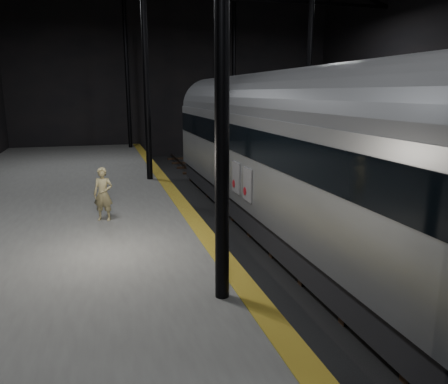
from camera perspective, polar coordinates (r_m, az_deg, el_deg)
name	(u,v)px	position (r m, az deg, el deg)	size (l,w,h in m)	color
ground	(307,253)	(13.64, 10.77, -7.86)	(44.00, 44.00, 0.00)	black
platform_left	(41,264)	(12.24, -22.79, -8.62)	(9.00, 43.80, 1.00)	#4B4B49
tactile_strip	(203,231)	(12.24, -2.82, -5.08)	(0.50, 43.80, 0.01)	brown
track	(307,251)	(13.61, 10.79, -7.60)	(2.40, 43.00, 0.24)	#3F3328
train	(280,146)	(14.97, 7.30, 5.95)	(3.01, 20.10, 5.37)	#929599
woman	(103,194)	(13.54, -15.50, -0.27)	(0.59, 0.39, 1.62)	#94885A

